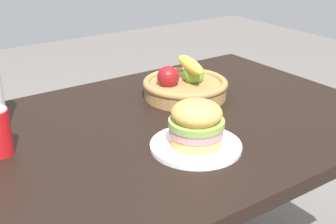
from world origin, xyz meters
TOP-DOWN VIEW (x-y plane):
  - dining_table at (0.00, 0.00)m, footprint 1.40×0.90m
  - plate at (0.01, -0.18)m, footprint 0.24×0.24m
  - sandwich at (0.01, -0.18)m, footprint 0.15×0.15m
  - fruit_basket at (0.20, 0.14)m, footprint 0.29×0.29m

SIDE VIEW (x-z plane):
  - dining_table at x=0.00m, z-range 0.27..1.02m
  - plate at x=0.01m, z-range 0.75..0.76m
  - fruit_basket at x=0.20m, z-range 0.73..0.86m
  - sandwich at x=0.01m, z-range 0.76..0.88m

